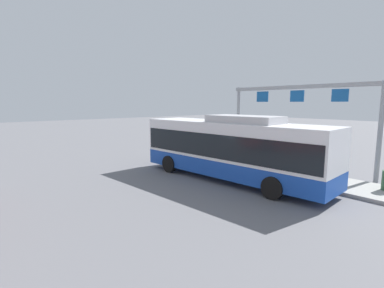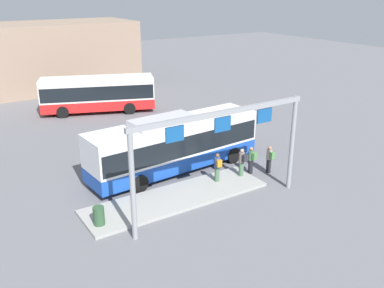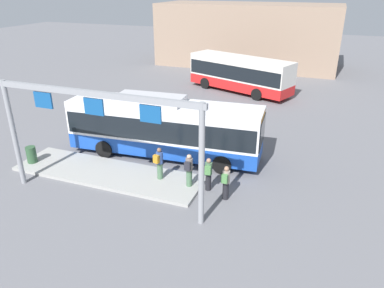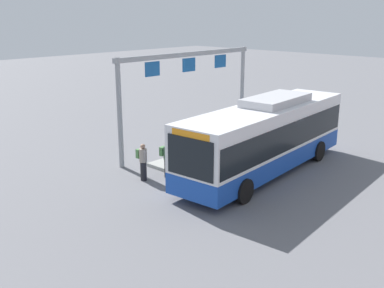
{
  "view_description": "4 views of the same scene",
  "coord_description": "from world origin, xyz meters",
  "px_view_note": "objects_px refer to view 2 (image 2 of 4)",
  "views": [
    {
      "loc": [
        -10.08,
        11.35,
        4.12
      ],
      "look_at": [
        3.54,
        -0.34,
        1.52
      ],
      "focal_mm": 27.04,
      "sensor_mm": 36.0,
      "label": 1
    },
    {
      "loc": [
        -11.76,
        -20.19,
        10.47
      ],
      "look_at": [
        1.09,
        -0.15,
        1.53
      ],
      "focal_mm": 39.36,
      "sensor_mm": 36.0,
      "label": 2
    },
    {
      "loc": [
        8.19,
        -17.28,
        9.14
      ],
      "look_at": [
        2.05,
        -1.04,
        1.45
      ],
      "focal_mm": 34.26,
      "sensor_mm": 36.0,
      "label": 3
    },
    {
      "loc": [
        16.7,
        11.17,
        7.11
      ],
      "look_at": [
        3.64,
        -1.17,
        1.89
      ],
      "focal_mm": 42.29,
      "sensor_mm": 36.0,
      "label": 4
    }
  ],
  "objects_px": {
    "bus_main": "(175,142)",
    "person_waiting_near": "(242,161)",
    "bus_background_left": "(98,92)",
    "person_waiting_mid": "(217,167)",
    "person_waiting_far": "(251,160)",
    "trash_bin": "(99,216)",
    "person_boarding": "(269,159)"
  },
  "relations": [
    {
      "from": "bus_main",
      "to": "person_waiting_near",
      "type": "distance_m",
      "value": 4.1
    },
    {
      "from": "bus_background_left",
      "to": "person_waiting_mid",
      "type": "distance_m",
      "value": 17.47
    },
    {
      "from": "bus_main",
      "to": "person_waiting_far",
      "type": "relative_size",
      "value": 6.57
    },
    {
      "from": "person_waiting_near",
      "to": "trash_bin",
      "type": "distance_m",
      "value": 8.93
    },
    {
      "from": "bus_background_left",
      "to": "person_waiting_near",
      "type": "height_order",
      "value": "bus_background_left"
    },
    {
      "from": "person_waiting_far",
      "to": "bus_background_left",
      "type": "bearing_deg",
      "value": -0.69
    },
    {
      "from": "person_waiting_near",
      "to": "person_waiting_mid",
      "type": "xyz_separation_m",
      "value": [
        -1.62,
        0.15,
        0.0
      ]
    },
    {
      "from": "trash_bin",
      "to": "bus_main",
      "type": "bearing_deg",
      "value": 30.46
    },
    {
      "from": "trash_bin",
      "to": "person_waiting_near",
      "type": "bearing_deg",
      "value": 4.07
    },
    {
      "from": "person_boarding",
      "to": "person_waiting_far",
      "type": "relative_size",
      "value": 1.0
    },
    {
      "from": "person_boarding",
      "to": "person_waiting_mid",
      "type": "xyz_separation_m",
      "value": [
        -3.5,
        0.42,
        0.16
      ]
    },
    {
      "from": "bus_main",
      "to": "trash_bin",
      "type": "xyz_separation_m",
      "value": [
        -6.23,
        -3.67,
        -1.2
      ]
    },
    {
      "from": "bus_main",
      "to": "person_waiting_far",
      "type": "xyz_separation_m",
      "value": [
        3.55,
        -2.81,
        -0.92
      ]
    },
    {
      "from": "person_boarding",
      "to": "person_waiting_near",
      "type": "height_order",
      "value": "person_waiting_near"
    },
    {
      "from": "person_waiting_near",
      "to": "person_waiting_mid",
      "type": "distance_m",
      "value": 1.63
    },
    {
      "from": "bus_main",
      "to": "person_waiting_mid",
      "type": "relative_size",
      "value": 6.57
    },
    {
      "from": "person_boarding",
      "to": "trash_bin",
      "type": "bearing_deg",
      "value": 94.17
    },
    {
      "from": "person_waiting_near",
      "to": "person_waiting_far",
      "type": "bearing_deg",
      "value": -79.04
    },
    {
      "from": "person_boarding",
      "to": "person_waiting_mid",
      "type": "bearing_deg",
      "value": 85.41
    },
    {
      "from": "person_waiting_mid",
      "to": "person_waiting_far",
      "type": "distance_m",
      "value": 2.52
    },
    {
      "from": "bus_main",
      "to": "person_waiting_near",
      "type": "xyz_separation_m",
      "value": [
        2.66,
        -3.03,
        -0.76
      ]
    },
    {
      "from": "person_waiting_near",
      "to": "bus_background_left",
      "type": "bearing_deg",
      "value": 3.29
    },
    {
      "from": "person_boarding",
      "to": "person_waiting_near",
      "type": "bearing_deg",
      "value": 84.26
    },
    {
      "from": "bus_main",
      "to": "person_boarding",
      "type": "xyz_separation_m",
      "value": [
        4.54,
        -3.3,
        -0.92
      ]
    },
    {
      "from": "person_waiting_near",
      "to": "person_waiting_far",
      "type": "height_order",
      "value": "person_waiting_near"
    },
    {
      "from": "bus_background_left",
      "to": "person_waiting_mid",
      "type": "bearing_deg",
      "value": 111.86
    },
    {
      "from": "trash_bin",
      "to": "bus_background_left",
      "type": "bearing_deg",
      "value": 69.04
    },
    {
      "from": "bus_main",
      "to": "person_boarding",
      "type": "relative_size",
      "value": 6.57
    },
    {
      "from": "person_waiting_mid",
      "to": "trash_bin",
      "type": "height_order",
      "value": "person_waiting_mid"
    },
    {
      "from": "person_waiting_far",
      "to": "trash_bin",
      "type": "height_order",
      "value": "person_waiting_far"
    },
    {
      "from": "person_boarding",
      "to": "person_waiting_near",
      "type": "distance_m",
      "value": 1.91
    },
    {
      "from": "trash_bin",
      "to": "person_waiting_far",
      "type": "bearing_deg",
      "value": 4.99
    }
  ]
}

